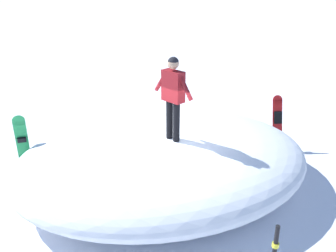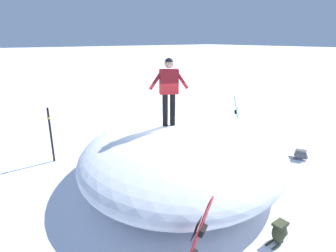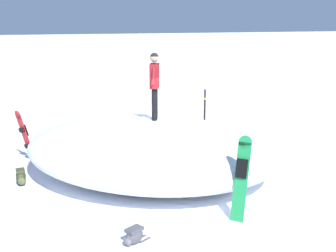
# 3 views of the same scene
# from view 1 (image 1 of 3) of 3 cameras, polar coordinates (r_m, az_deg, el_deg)

# --- Properties ---
(ground) EXTENTS (240.00, 240.00, 0.00)m
(ground) POSITION_cam_1_polar(r_m,az_deg,el_deg) (8.60, -1.39, -10.71)
(ground) COLOR white
(snow_mound) EXTENTS (8.46, 8.57, 1.37)m
(snow_mound) POSITION_cam_1_polar(r_m,az_deg,el_deg) (8.69, -0.71, -5.04)
(snow_mound) COLOR white
(snow_mound) RESTS_ON ground
(snowboarder_standing) EXTENTS (0.51, 0.99, 1.75)m
(snowboarder_standing) POSITION_cam_1_polar(r_m,az_deg,el_deg) (7.67, 0.77, 5.24)
(snowboarder_standing) COLOR black
(snowboarder_standing) RESTS_ON snow_mound
(snowboard_primary_upright) EXTENTS (0.48, 0.47, 1.70)m
(snowboard_primary_upright) POSITION_cam_1_polar(r_m,az_deg,el_deg) (9.52, -20.87, -2.77)
(snowboard_primary_upright) COLOR #1E8C47
(snowboard_primary_upright) RESTS_ON ground
(snowboard_secondary_upright) EXTENTS (0.50, 0.43, 1.52)m
(snowboard_secondary_upright) POSITION_cam_1_polar(r_m,az_deg,el_deg) (10.86, 16.02, 0.47)
(snowboard_secondary_upright) COLOR red
(snowboard_secondary_upright) RESTS_ON ground
(backpack_near) EXTENTS (0.57, 0.41, 0.31)m
(backpack_near) POSITION_cam_1_polar(r_m,az_deg,el_deg) (11.61, -13.94, -1.20)
(backpack_near) COLOR #4C4C51
(backpack_near) RESTS_ON ground
(backpack_far) EXTENTS (0.25, 0.49, 0.41)m
(backpack_far) POSITION_cam_1_polar(r_m,az_deg,el_deg) (11.56, 6.84, -0.51)
(backpack_far) COLOR #383D23
(backpack_far) RESTS_ON ground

